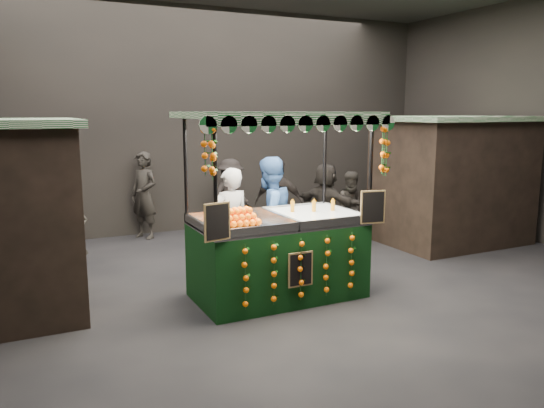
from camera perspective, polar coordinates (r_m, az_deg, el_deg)
name	(u,v)px	position (r m, az deg, el deg)	size (l,w,h in m)	color
ground	(300,293)	(8.12, 2.97, -9.51)	(12.00, 12.00, 0.00)	black
market_hall	(302,61)	(7.69, 3.20, 14.99)	(12.10, 10.10, 5.05)	black
neighbour_stall_right	(452,179)	(11.63, 18.64, 2.51)	(3.00, 2.20, 2.60)	black
juice_stall	(280,242)	(7.74, 0.81, -4.04)	(2.78, 1.63, 2.69)	black
vendor_grey	(230,225)	(8.54, -4.46, -2.21)	(0.72, 0.52, 1.82)	#929398
vendor_blue	(269,217)	(8.72, -0.32, -1.42)	(1.16, 1.04, 1.97)	#294B85
shopper_0	(68,238)	(8.73, -20.92, -3.37)	(0.59, 0.39, 1.59)	#2C2824
shopper_1	(353,208)	(10.92, 8.60, -0.48)	(0.90, 0.82, 1.51)	#2C2924
shopper_2	(279,203)	(10.73, 0.76, 0.12)	(1.04, 1.01, 1.75)	#282320
shopper_3	(230,196)	(11.88, -4.47, 0.83)	(1.23, 0.97, 1.67)	black
shopper_5	(326,204)	(10.92, 5.76, 0.02)	(1.05, 1.62, 1.67)	#2A2522
shopper_6	(144,195)	(11.70, -13.51, 0.92)	(0.74, 0.81, 1.86)	#292621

